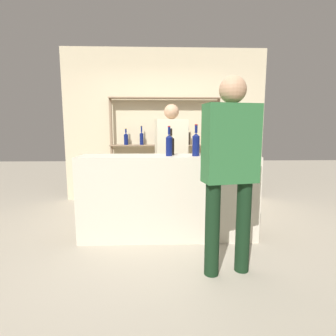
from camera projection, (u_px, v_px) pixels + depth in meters
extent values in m
plane|color=#B2A893|center=(168.00, 236.00, 3.32)|extent=(16.00, 16.00, 0.00)
cube|color=beige|center=(168.00, 197.00, 3.25)|extent=(2.14, 0.52, 1.02)
cube|color=beige|center=(165.00, 126.00, 4.95)|extent=(3.74, 0.12, 2.80)
cylinder|color=#897056|center=(112.00, 151.00, 4.81)|extent=(0.05, 0.05, 1.91)
cylinder|color=#897056|center=(217.00, 150.00, 4.88)|extent=(0.05, 0.05, 1.91)
cube|color=#897056|center=(165.00, 98.00, 4.70)|extent=(2.01, 0.18, 0.02)
cube|color=#897056|center=(165.00, 145.00, 4.83)|extent=(2.01, 0.18, 0.02)
cylinder|color=#0F1956|center=(126.00, 140.00, 4.79)|extent=(0.08, 0.08, 0.18)
cone|color=#0F1956|center=(126.00, 134.00, 4.77)|extent=(0.08, 0.08, 0.03)
cylinder|color=#0F1956|center=(126.00, 131.00, 4.77)|extent=(0.03, 0.03, 0.07)
cylinder|color=gold|center=(126.00, 129.00, 4.76)|extent=(0.03, 0.03, 0.01)
cylinder|color=#0F1956|center=(142.00, 139.00, 4.80)|extent=(0.07, 0.07, 0.20)
cone|color=#0F1956|center=(142.00, 133.00, 4.78)|extent=(0.07, 0.07, 0.03)
cylinder|color=#0F1956|center=(141.00, 129.00, 4.77)|extent=(0.03, 0.03, 0.10)
cylinder|color=black|center=(141.00, 126.00, 4.76)|extent=(0.03, 0.03, 0.01)
cylinder|color=#0F1956|center=(157.00, 139.00, 4.81)|extent=(0.08, 0.08, 0.20)
cone|color=#0F1956|center=(157.00, 133.00, 4.79)|extent=(0.08, 0.08, 0.04)
cylinder|color=#0F1956|center=(157.00, 129.00, 4.78)|extent=(0.03, 0.03, 0.09)
cylinder|color=black|center=(157.00, 126.00, 4.77)|extent=(0.03, 0.03, 0.01)
cylinder|color=#0F1956|center=(173.00, 138.00, 4.81)|extent=(0.08, 0.08, 0.23)
cone|color=#0F1956|center=(173.00, 131.00, 4.79)|extent=(0.08, 0.08, 0.04)
cylinder|color=#0F1956|center=(173.00, 128.00, 4.79)|extent=(0.03, 0.03, 0.08)
cylinder|color=gold|center=(173.00, 125.00, 4.78)|extent=(0.03, 0.03, 0.01)
cylinder|color=black|center=(188.00, 139.00, 4.83)|extent=(0.08, 0.08, 0.21)
cone|color=black|center=(188.00, 132.00, 4.81)|extent=(0.08, 0.08, 0.03)
cylinder|color=black|center=(188.00, 129.00, 4.80)|extent=(0.03, 0.03, 0.08)
cylinder|color=maroon|center=(188.00, 126.00, 4.79)|extent=(0.03, 0.03, 0.01)
cylinder|color=brown|center=(203.00, 139.00, 4.84)|extent=(0.06, 0.06, 0.20)
cone|color=brown|center=(203.00, 133.00, 4.82)|extent=(0.06, 0.06, 0.03)
cylinder|color=brown|center=(204.00, 130.00, 4.81)|extent=(0.02, 0.02, 0.10)
cylinder|color=#232328|center=(204.00, 127.00, 4.80)|extent=(0.03, 0.03, 0.01)
cylinder|color=black|center=(171.00, 147.00, 3.25)|extent=(0.08, 0.08, 0.20)
cone|color=black|center=(171.00, 137.00, 3.23)|extent=(0.08, 0.08, 0.04)
cylinder|color=black|center=(171.00, 133.00, 3.22)|extent=(0.03, 0.03, 0.08)
cylinder|color=black|center=(171.00, 129.00, 3.21)|extent=(0.03, 0.03, 0.01)
cylinder|color=#0F1956|center=(169.00, 147.00, 3.11)|extent=(0.08, 0.08, 0.22)
cone|color=#0F1956|center=(169.00, 136.00, 3.09)|extent=(0.08, 0.08, 0.03)
cylinder|color=#0F1956|center=(169.00, 131.00, 3.08)|extent=(0.03, 0.03, 0.09)
cylinder|color=maroon|center=(169.00, 126.00, 3.07)|extent=(0.03, 0.03, 0.01)
cylinder|color=#0F1956|center=(196.00, 146.00, 3.10)|extent=(0.09, 0.09, 0.23)
cone|color=#0F1956|center=(196.00, 135.00, 3.08)|extent=(0.09, 0.09, 0.04)
cylinder|color=#0F1956|center=(196.00, 129.00, 3.07)|extent=(0.03, 0.03, 0.09)
cylinder|color=maroon|center=(196.00, 125.00, 3.06)|extent=(0.03, 0.03, 0.01)
cylinder|color=black|center=(207.00, 147.00, 3.28)|extent=(0.08, 0.08, 0.20)
cone|color=black|center=(207.00, 137.00, 3.26)|extent=(0.08, 0.08, 0.04)
cylinder|color=black|center=(208.00, 132.00, 3.26)|extent=(0.03, 0.03, 0.09)
cylinder|color=gold|center=(208.00, 128.00, 3.25)|extent=(0.03, 0.03, 0.01)
cylinder|color=silver|center=(245.00, 155.00, 3.20)|extent=(0.06, 0.06, 0.00)
cylinder|color=silver|center=(245.00, 152.00, 3.19)|extent=(0.01, 0.01, 0.08)
cone|color=silver|center=(246.00, 145.00, 3.18)|extent=(0.08, 0.08, 0.08)
cylinder|color=black|center=(243.00, 227.00, 2.45)|extent=(0.13, 0.13, 0.87)
cylinder|color=black|center=(212.00, 230.00, 2.38)|extent=(0.13, 0.13, 0.87)
cube|color=#2D6B38|center=(231.00, 144.00, 2.30)|extent=(0.51, 0.29, 0.69)
sphere|color=tan|center=(233.00, 90.00, 2.23)|extent=(0.24, 0.24, 0.24)
cylinder|color=#575347|center=(162.00, 189.00, 4.08)|extent=(0.14, 0.14, 0.83)
cylinder|color=#575347|center=(181.00, 188.00, 4.15)|extent=(0.14, 0.14, 0.83)
cube|color=beige|center=(171.00, 141.00, 4.01)|extent=(0.51, 0.29, 0.66)
sphere|color=tan|center=(171.00, 112.00, 3.94)|extent=(0.23, 0.23, 0.23)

